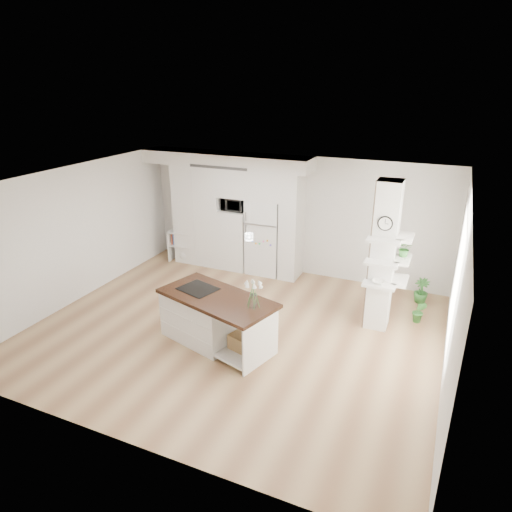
{
  "coord_description": "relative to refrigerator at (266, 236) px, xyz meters",
  "views": [
    {
      "loc": [
        3.24,
        -6.43,
        4.25
      ],
      "look_at": [
        0.02,
        0.9,
        1.12
      ],
      "focal_mm": 32.0,
      "sensor_mm": 36.0,
      "label": 1
    }
  ],
  "objects": [
    {
      "name": "refrigerator",
      "position": [
        0.0,
        0.0,
        0.0
      ],
      "size": [
        0.78,
        0.69,
        1.75
      ],
      "color": "white",
      "rests_on": "floor"
    },
    {
      "name": "room",
      "position": [
        0.53,
        -2.68,
        0.98
      ],
      "size": [
        7.04,
        6.04,
        2.72
      ],
      "color": "white",
      "rests_on": "ground"
    },
    {
      "name": "bookshelf",
      "position": [
        -2.1,
        -0.18,
        -0.54
      ],
      "size": [
        0.69,
        0.45,
        0.77
      ],
      "rotation": [
        0.0,
        0.0,
        0.12
      ],
      "color": "white",
      "rests_on": "floor"
    },
    {
      "name": "decor_bowl",
      "position": [
        2.82,
        -1.78,
        0.13
      ],
      "size": [
        0.22,
        0.22,
        0.05
      ],
      "primitive_type": "imported",
      "color": "white",
      "rests_on": "column"
    },
    {
      "name": "floor_plant_b",
      "position": [
        3.48,
        -0.18,
        -0.62
      ],
      "size": [
        0.36,
        0.36,
        0.51
      ],
      "primitive_type": "imported",
      "rotation": [
        0.0,
        0.0,
        -0.3
      ],
      "color": "#31732E",
      "rests_on": "floor"
    },
    {
      "name": "cabinet_wall",
      "position": [
        -0.92,
        -0.01,
        0.63
      ],
      "size": [
        4.0,
        0.71,
        2.7
      ],
      "color": "white",
      "rests_on": "floor"
    },
    {
      "name": "column",
      "position": [
        2.9,
        -1.55,
        0.48
      ],
      "size": [
        0.69,
        0.9,
        2.7
      ],
      "color": "silver",
      "rests_on": "floor"
    },
    {
      "name": "pendant_light",
      "position": [
        2.23,
        -2.53,
        1.24
      ],
      "size": [
        0.12,
        0.12,
        0.1
      ],
      "primitive_type": "cylinder",
      "color": "white",
      "rests_on": "room"
    },
    {
      "name": "shelf_plant",
      "position": [
        3.15,
        -1.38,
        0.65
      ],
      "size": [
        0.27,
        0.23,
        0.3
      ],
      "primitive_type": "imported",
      "color": "#31732E",
      "rests_on": "column"
    },
    {
      "name": "floor_plant_a",
      "position": [
        3.52,
        -1.06,
        -0.65
      ],
      "size": [
        0.26,
        0.22,
        0.44
      ],
      "primitive_type": "imported",
      "rotation": [
        0.0,
        0.0,
        -0.1
      ],
      "color": "#31732E",
      "rests_on": "floor"
    },
    {
      "name": "microwave",
      "position": [
        -0.75,
        -0.06,
        0.69
      ],
      "size": [
        0.54,
        0.37,
        0.3
      ],
      "primitive_type": "imported",
      "color": "#2D2D2D",
      "rests_on": "cabinet_wall"
    },
    {
      "name": "floor",
      "position": [
        0.53,
        -2.68,
        -0.88
      ],
      "size": [
        7.0,
        6.0,
        0.01
      ],
      "primitive_type": "cube",
      "color": "tan",
      "rests_on": "ground"
    },
    {
      "name": "kitchen_island",
      "position": [
        0.25,
        -3.15,
        -0.4
      ],
      "size": [
        2.19,
        1.48,
        1.47
      ],
      "rotation": [
        0.0,
        0.0,
        -0.29
      ],
      "color": "white",
      "rests_on": "floor"
    },
    {
      "name": "window",
      "position": [
        4.0,
        -2.38,
        0.62
      ],
      "size": [
        0.0,
        2.4,
        2.4
      ],
      "primitive_type": "plane",
      "rotation": [
        1.57,
        0.0,
        -1.57
      ],
      "color": "white",
      "rests_on": "room"
    }
  ]
}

